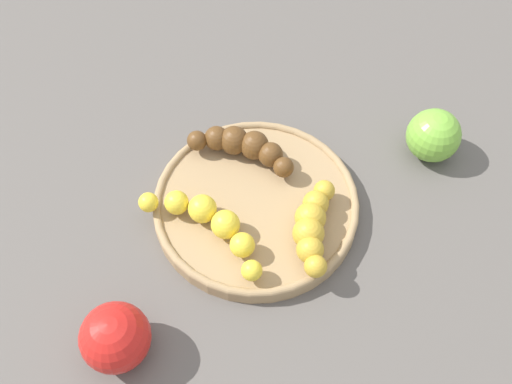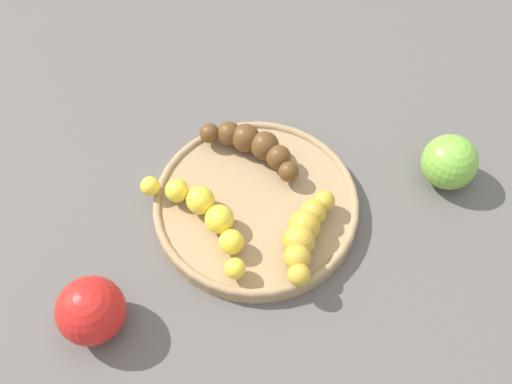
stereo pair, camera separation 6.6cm
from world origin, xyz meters
TOP-DOWN VIEW (x-y plane):
  - ground_plane at (0.00, 0.00)m, footprint 2.40×2.40m
  - fruit_bowl at (0.00, 0.00)m, footprint 0.25×0.25m
  - banana_yellow at (-0.06, -0.02)m, footprint 0.11×0.14m
  - banana_spotted at (0.04, -0.06)m, footprint 0.07×0.11m
  - banana_overripe at (0.01, 0.07)m, footprint 0.11×0.10m
  - apple_green at (0.24, 0.01)m, footprint 0.07×0.07m
  - apple_red at (-0.19, -0.12)m, footprint 0.07×0.07m

SIDE VIEW (x-z plane):
  - ground_plane at x=0.00m, z-range 0.00..0.00m
  - fruit_bowl at x=0.00m, z-range 0.00..0.02m
  - apple_green at x=0.24m, z-range 0.00..0.07m
  - banana_yellow at x=-0.06m, z-range 0.02..0.05m
  - apple_red at x=-0.19m, z-range 0.00..0.07m
  - banana_overripe at x=0.01m, z-range 0.02..0.06m
  - banana_spotted at x=0.04m, z-range 0.02..0.06m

